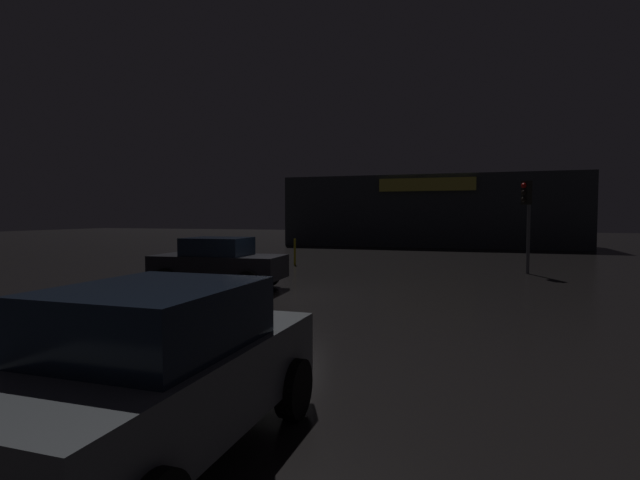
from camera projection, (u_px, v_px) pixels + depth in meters
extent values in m
plane|color=black|center=(279.00, 294.00, 14.38)|extent=(120.00, 120.00, 0.00)
cube|color=#33383D|center=(431.00, 211.00, 37.99)|extent=(21.72, 7.07, 5.29)
cube|color=#E5D84C|center=(426.00, 184.00, 34.39)|extent=(6.73, 0.24, 0.92)
cylinder|color=#595B60|center=(528.00, 228.00, 19.32)|extent=(0.13, 0.13, 3.69)
cube|color=black|center=(527.00, 193.00, 19.17)|extent=(0.41, 0.41, 0.93)
sphere|color=red|center=(524.00, 185.00, 19.08)|extent=(0.20, 0.20, 0.20)
sphere|color=black|center=(524.00, 193.00, 19.10)|extent=(0.20, 0.20, 0.20)
sphere|color=black|center=(524.00, 200.00, 19.11)|extent=(0.20, 0.20, 0.20)
cube|color=black|center=(219.00, 266.00, 15.34)|extent=(4.20, 2.08, 0.72)
cube|color=black|center=(218.00, 246.00, 15.32)|extent=(2.01, 1.75, 0.55)
cylinder|color=black|center=(165.00, 280.00, 14.81)|extent=(0.73, 0.27, 0.72)
cylinder|color=black|center=(194.00, 273.00, 16.56)|extent=(0.73, 0.27, 0.72)
cylinder|color=black|center=(248.00, 283.00, 14.17)|extent=(0.73, 0.27, 0.72)
cylinder|color=black|center=(269.00, 276.00, 15.91)|extent=(0.73, 0.27, 0.72)
cube|color=slate|center=(159.00, 385.00, 4.62)|extent=(1.77, 3.90, 0.75)
cube|color=black|center=(155.00, 317.00, 4.54)|extent=(1.59, 1.93, 0.59)
cylinder|color=black|center=(294.00, 388.00, 5.58)|extent=(0.22, 0.68, 0.68)
cylinder|color=black|center=(165.00, 373.00, 6.13)|extent=(0.22, 0.68, 0.68)
cylinder|color=gold|center=(295.00, 252.00, 22.87)|extent=(0.10, 0.10, 1.24)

